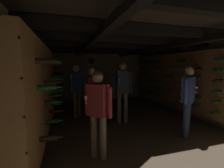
% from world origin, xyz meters
% --- Properties ---
extents(ground_plane, '(8.40, 8.40, 0.00)m').
position_xyz_m(ground_plane, '(0.00, 0.00, 0.00)').
color(ground_plane, brown).
extents(room_shell, '(4.72, 6.52, 2.41)m').
position_xyz_m(room_shell, '(0.00, 0.27, 1.43)').
color(room_shell, gray).
rests_on(room_shell, ground_plane).
extents(wine_crate_stack, '(0.52, 0.35, 0.90)m').
position_xyz_m(wine_crate_stack, '(-0.29, 1.73, 0.45)').
color(wine_crate_stack, olive).
rests_on(wine_crate_stack, ground_plane).
extents(display_bottle, '(0.08, 0.08, 0.35)m').
position_xyz_m(display_bottle, '(-0.38, 1.79, 1.04)').
color(display_bottle, '#143819').
rests_on(display_bottle, wine_crate_stack).
extents(person_host_center, '(0.53, 0.33, 1.74)m').
position_xyz_m(person_host_center, '(-0.08, -0.09, 1.06)').
color(person_host_center, brown).
rests_on(person_host_center, ground_plane).
extents(person_guest_mid_left, '(0.33, 0.54, 1.56)m').
position_xyz_m(person_guest_mid_left, '(-0.91, 0.09, 0.94)').
color(person_guest_mid_left, brown).
rests_on(person_guest_mid_left, ground_plane).
extents(person_guest_near_right, '(0.46, 0.44, 1.61)m').
position_xyz_m(person_guest_near_right, '(1.05, -1.33, 0.97)').
color(person_guest_near_right, '#232D4C').
rests_on(person_guest_near_right, ground_plane).
extents(person_guest_near_left, '(0.45, 0.40, 1.54)m').
position_xyz_m(person_guest_near_left, '(-1.09, -1.59, 0.92)').
color(person_guest_near_left, brown).
rests_on(person_guest_near_left, ground_plane).
extents(person_guest_far_left, '(0.40, 0.45, 1.66)m').
position_xyz_m(person_guest_far_left, '(-1.28, 0.79, 1.00)').
color(person_guest_far_left, brown).
rests_on(person_guest_far_left, ground_plane).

